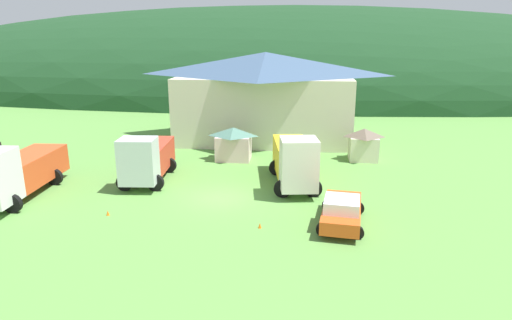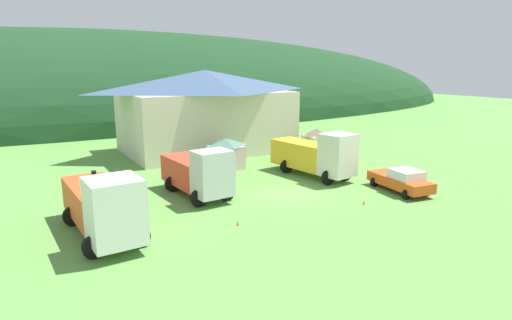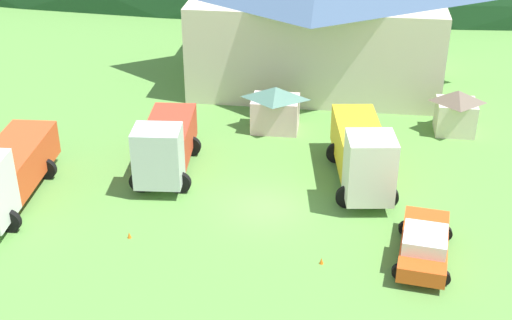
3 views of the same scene
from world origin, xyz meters
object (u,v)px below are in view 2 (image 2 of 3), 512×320
Objects in this scene: play_shed_pink at (226,153)px; heavy_rig_white at (103,205)px; service_pickup_orange at (401,180)px; play_shed_cream at (316,141)px; tow_truck_silver at (198,172)px; heavy_rig_striped at (316,155)px; traffic_cone_near_pickup at (238,225)px; traffic_cone_mid_row at (364,204)px; depot_building at (206,110)px; traffic_light_west at (96,198)px.

heavy_rig_white reaches higher than play_shed_pink.
play_shed_cream is at bearing 175.55° from service_pickup_orange.
tow_truck_silver is (-15.43, -7.06, 0.34)m from play_shed_cream.
heavy_rig_striped is 6.84m from service_pickup_orange.
play_shed_pink is 5.17× the size of traffic_cone_near_pickup.
play_shed_cream is 0.39× the size of tow_truck_silver.
heavy_rig_white reaches higher than traffic_cone_mid_row.
depot_building is at bearing 94.07° from traffic_cone_mid_row.
traffic_cone_near_pickup is at bearing -82.52° from service_pickup_orange.
traffic_cone_mid_row is (3.38, -12.94, -1.38)m from play_shed_pink.
play_shed_pink is at bearing 135.79° from tow_truck_silver.
traffic_light_west is at bearing -139.27° from play_shed_pink.
heavy_rig_striped reaches higher than heavy_rig_white.
tow_truck_silver is at bearing 87.85° from traffic_cone_near_pickup.
play_shed_cream is 20.49m from traffic_cone_near_pickup.
play_shed_pink reaches higher than play_shed_cream.
depot_building is at bearing 150.05° from tow_truck_silver.
tow_truck_silver is at bearing -115.49° from depot_building.
traffic_cone_mid_row is at bearing -85.93° from depot_building.
heavy_rig_white is 0.81m from traffic_light_west.
heavy_rig_white is 7.17m from traffic_cone_near_pickup.
traffic_light_west reaches higher than traffic_cone_mid_row.
play_shed_cream is at bearing 39.99° from traffic_cone_near_pickup.
depot_building reaches higher than heavy_rig_white.
service_pickup_orange is 12.93m from traffic_cone_near_pickup.
tow_truck_silver is 1.83× the size of traffic_light_west.
heavy_rig_striped is at bearing 86.53° from tow_truck_silver.
tow_truck_silver reaches higher than traffic_cone_mid_row.
heavy_rig_striped reaches higher than service_pickup_orange.
depot_building is 16.22m from tow_truck_silver.
heavy_rig_striped is (3.13, -14.29, -2.44)m from depot_building.
heavy_rig_white is at bearing 49.23° from traffic_light_west.
heavy_rig_striped is 17.94m from traffic_light_west.
traffic_cone_near_pickup is 1.01× the size of traffic_cone_mid_row.
traffic_cone_mid_row is at bearing -75.37° from play_shed_pink.
heavy_rig_striped is (10.02, 0.17, 0.12)m from tow_truck_silver.
play_shed_pink is 13.44m from traffic_cone_mid_row.
heavy_rig_white is 8.02m from tow_truck_silver.
traffic_cone_mid_row is (-4.26, -0.82, -0.83)m from service_pickup_orange.
service_pickup_orange is (-2.76, -13.12, -0.51)m from play_shed_cream.
tow_truck_silver is 0.87× the size of heavy_rig_striped.
heavy_rig_white reaches higher than service_pickup_orange.
tow_truck_silver is 11.00m from traffic_cone_mid_row.
play_shed_pink reaches higher than service_pickup_orange.
tow_truck_silver is (6.89, 4.10, -0.06)m from heavy_rig_white.
play_shed_pink is 7.72m from heavy_rig_striped.
heavy_rig_striped is at bearing -128.13° from play_shed_cream.
traffic_cone_near_pickup is at bearing 70.34° from heavy_rig_white.
play_shed_pink is 16.28m from traffic_light_west.
heavy_rig_striped reaches higher than play_shed_pink.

